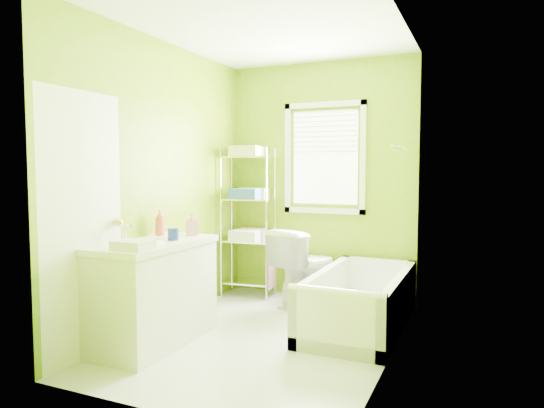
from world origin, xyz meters
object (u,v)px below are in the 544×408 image
at_px(vanity, 153,289).
at_px(wire_shelf_unit, 250,205).
at_px(toilet, 306,266).
at_px(bathtub, 359,309).

distance_m(vanity, wire_shelf_unit, 1.79).
height_order(vanity, wire_shelf_unit, wire_shelf_unit).
relative_size(toilet, wire_shelf_unit, 0.48).
relative_size(bathtub, vanity, 1.46).
relative_size(toilet, vanity, 0.73).
bearing_deg(toilet, vanity, 83.00).
bearing_deg(wire_shelf_unit, bathtub, -24.14).
bearing_deg(vanity, wire_shelf_unit, 88.71).
height_order(toilet, wire_shelf_unit, wire_shelf_unit).
bearing_deg(wire_shelf_unit, vanity, -91.29).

